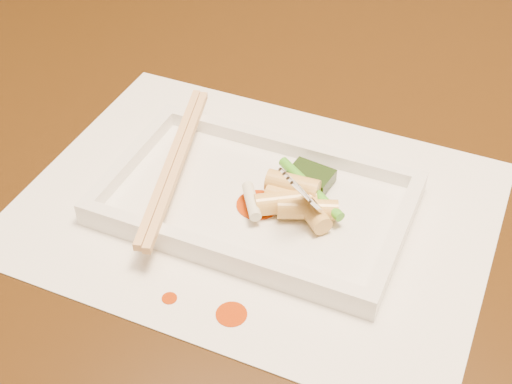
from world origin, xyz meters
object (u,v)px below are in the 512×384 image
at_px(table, 334,224).
at_px(chopstick_a, 171,161).
at_px(placemat, 256,208).
at_px(fork, 347,141).
at_px(plate_base, 256,204).

bearing_deg(table, chopstick_a, -138.74).
distance_m(placemat, fork, 0.11).
height_order(table, placemat, placemat).
xyz_separation_m(plate_base, chopstick_a, (-0.08, 0.00, 0.02)).
bearing_deg(fork, plate_base, -165.58).
height_order(plate_base, fork, fork).
bearing_deg(table, plate_base, -111.28).
bearing_deg(fork, chopstick_a, -173.25).
distance_m(placemat, chopstick_a, 0.09).
relative_size(placemat, plate_base, 1.54).
height_order(table, fork, fork).
bearing_deg(placemat, table, 68.72).
xyz_separation_m(table, chopstick_a, (-0.12, -0.11, 0.13)).
height_order(plate_base, chopstick_a, chopstick_a).
height_order(table, plate_base, plate_base).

